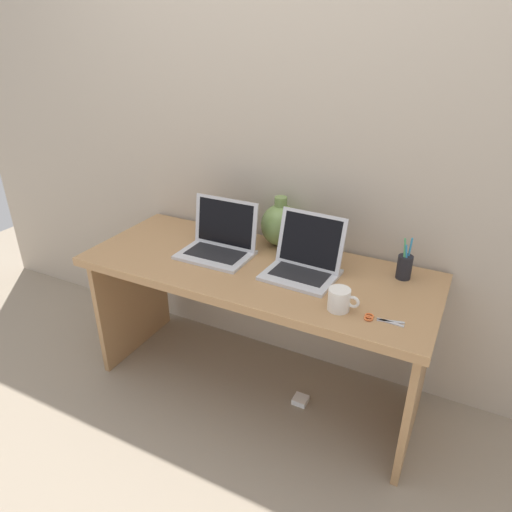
{
  "coord_description": "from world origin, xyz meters",
  "views": [
    {
      "loc": [
        0.85,
        -1.66,
        1.68
      ],
      "look_at": [
        0.0,
        0.0,
        0.75
      ],
      "focal_mm": 32.4,
      "sensor_mm": 36.0,
      "label": 1
    }
  ],
  "objects": [
    {
      "name": "desk",
      "position": [
        0.0,
        0.0,
        0.56
      ],
      "size": [
        1.62,
        0.65,
        0.7
      ],
      "color": "#AD7F51",
      "rests_on": "ground"
    },
    {
      "name": "green_vase",
      "position": [
        0.0,
        0.26,
        0.81
      ],
      "size": [
        0.19,
        0.19,
        0.25
      ],
      "color": "#75934C",
      "rests_on": "desk"
    },
    {
      "name": "laptop_right",
      "position": [
        0.22,
        0.05,
        0.77
      ],
      "size": [
        0.32,
        0.27,
        0.26
      ],
      "color": "silver",
      "rests_on": "desk"
    },
    {
      "name": "coffee_mug",
      "position": [
        0.45,
        -0.18,
        0.75
      ],
      "size": [
        0.12,
        0.09,
        0.09
      ],
      "color": "white",
      "rests_on": "desk"
    },
    {
      "name": "scissors",
      "position": [
        0.6,
        -0.18,
        0.71
      ],
      "size": [
        0.15,
        0.06,
        0.01
      ],
      "color": "#B7B7BC",
      "rests_on": "desk"
    },
    {
      "name": "back_wall",
      "position": [
        0.0,
        0.36,
        1.2
      ],
      "size": [
        4.4,
        0.04,
        2.4
      ],
      "primitive_type": "cube",
      "color": "#BCAD99",
      "rests_on": "ground"
    },
    {
      "name": "power_brick",
      "position": [
        0.26,
        -0.01,
        0.01
      ],
      "size": [
        0.07,
        0.07,
        0.03
      ],
      "primitive_type": "cube",
      "color": "white",
      "rests_on": "ground"
    },
    {
      "name": "ground_plane",
      "position": [
        0.0,
        0.0,
        0.0
      ],
      "size": [
        6.0,
        6.0,
        0.0
      ],
      "primitive_type": "plane",
      "color": "gray"
    },
    {
      "name": "laptop_left",
      "position": [
        -0.22,
        0.05,
        0.77
      ],
      "size": [
        0.34,
        0.25,
        0.25
      ],
      "color": "silver",
      "rests_on": "desk"
    },
    {
      "name": "pen_cup",
      "position": [
        0.62,
        0.19,
        0.76
      ],
      "size": [
        0.06,
        0.06,
        0.19
      ],
      "color": "black",
      "rests_on": "desk"
    }
  ]
}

